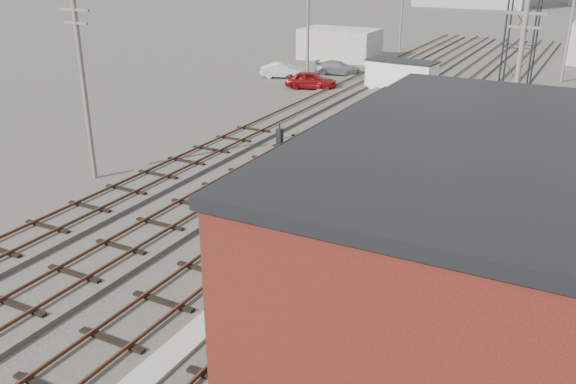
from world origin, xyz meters
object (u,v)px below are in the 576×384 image
Objects in this scene: signal_mast at (294,293)px; site_trailer at (401,75)px; car_red at (311,80)px; car_grey at (338,68)px; car_silver at (283,70)px; switch_stand at (280,137)px.

signal_mast is 0.67× the size of site_trailer.
car_grey is (-0.56, 6.94, -0.10)m from car_red.
site_trailer reaches higher than car_silver.
car_red is at bearing 115.04° from signal_mast.
car_red is (-5.62, 15.93, 0.08)m from switch_stand.
signal_mast reaches higher than site_trailer.
signal_mast is 43.91m from car_grey.
car_grey is (3.77, 3.84, -0.04)m from car_silver.
site_trailer is 7.60m from car_red.
car_silver is 5.38m from car_grey.
car_silver is (-20.11, 36.88, -1.73)m from signal_mast.
car_silver is at bearing 122.93° from car_grey.
switch_stand is 0.32× the size of car_grey.
signal_mast is 38.18m from site_trailer.
site_trailer is at bearing -107.59° from car_silver.
site_trailer reaches higher than car_red.
site_trailer is 8.25m from car_grey.
site_trailer is 1.40× the size of car_red.
car_red is (-15.78, 33.78, -1.67)m from signal_mast.
car_grey is (-16.34, 40.72, -1.77)m from signal_mast.
switch_stand is 0.32× the size of car_red.
switch_stand reaches higher than car_grey.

